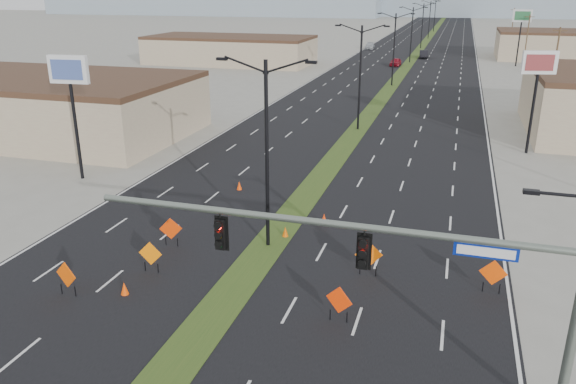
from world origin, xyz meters
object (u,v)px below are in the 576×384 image
(streetlight_1, at_px, (360,75))
(pole_sign_west, at_px, (70,80))
(construction_sign_4, at_px, (339,301))
(cone_0, at_px, (124,289))
(streetlight_3, at_px, (412,33))
(construction_sign_0, at_px, (66,276))
(construction_sign_3, at_px, (369,256))
(construction_sign_5, at_px, (493,274))
(cone_3, at_px, (239,186))
(car_left, at_px, (396,62))
(pole_sign_east_far, at_px, (522,20))
(signal_mast, at_px, (421,272))
(pole_sign_east_near, at_px, (538,71))
(streetlight_2, at_px, (394,47))
(streetlight_0, at_px, (267,150))
(construction_sign_2, at_px, (171,230))
(streetlight_5, at_px, (430,18))
(streetlight_6, at_px, (435,14))
(car_mid, at_px, (424,54))
(cone_2, at_px, (285,232))
(car_far, at_px, (370,46))
(construction_sign_1, at_px, (150,255))
(cone_1, at_px, (324,219))

(streetlight_1, relative_size, pole_sign_west, 1.12)
(construction_sign_4, xyz_separation_m, cone_0, (-9.87, -0.65, -0.66))
(streetlight_3, xyz_separation_m, construction_sign_0, (-7.06, -91.67, -4.42))
(streetlight_3, bearing_deg, construction_sign_3, -86.15)
(construction_sign_4, bearing_deg, construction_sign_5, 52.77)
(streetlight_3, relative_size, cone_3, 16.50)
(car_left, height_order, construction_sign_5, construction_sign_5)
(streetlight_3, height_order, car_left, streetlight_3)
(construction_sign_4, xyz_separation_m, pole_sign_east_far, (13.64, 90.35, 7.02))
(construction_sign_5, bearing_deg, streetlight_1, 114.44)
(signal_mast, distance_m, car_left, 88.87)
(streetlight_3, xyz_separation_m, pole_sign_west, (-16.89, -77.01, 1.84))
(construction_sign_5, bearing_deg, pole_sign_east_near, 84.93)
(construction_sign_5, bearing_deg, streetlight_2, 104.61)
(signal_mast, distance_m, streetlight_0, 13.18)
(construction_sign_0, relative_size, construction_sign_2, 1.04)
(streetlight_5, bearing_deg, streetlight_6, 90.00)
(car_mid, distance_m, construction_sign_5, 94.30)
(construction_sign_3, xyz_separation_m, cone_2, (-5.20, 3.17, -0.75))
(car_left, distance_m, pole_sign_east_far, 22.91)
(streetlight_0, bearing_deg, streetlight_5, 90.00)
(construction_sign_2, height_order, pole_sign_east_far, pole_sign_east_far)
(signal_mast, height_order, pole_sign_west, pole_sign_west)
(streetlight_2, bearing_deg, car_far, 102.41)
(signal_mast, bearing_deg, car_far, 99.59)
(streetlight_2, height_order, cone_2, streetlight_2)
(streetlight_3, height_order, car_mid, streetlight_3)
(streetlight_1, height_order, streetlight_5, same)
(streetlight_6, relative_size, cone_2, 16.21)
(cone_2, height_order, pole_sign_east_far, pole_sign_east_far)
(streetlight_2, relative_size, construction_sign_1, 6.13)
(construction_sign_2, bearing_deg, car_mid, 65.27)
(car_far, distance_m, cone_0, 113.74)
(streetlight_6, distance_m, car_mid, 76.21)
(car_mid, height_order, cone_3, car_mid)
(streetlight_0, height_order, construction_sign_4, streetlight_0)
(streetlight_1, height_order, car_far, streetlight_1)
(construction_sign_1, bearing_deg, pole_sign_east_near, 51.88)
(car_mid, bearing_deg, construction_sign_5, -88.44)
(streetlight_1, xyz_separation_m, pole_sign_east_near, (15.30, -4.24, 1.49))
(construction_sign_0, relative_size, cone_3, 2.78)
(construction_sign_5, xyz_separation_m, cone_2, (-10.92, 3.19, -0.68))
(construction_sign_1, xyz_separation_m, cone_1, (6.81, 8.28, -0.62))
(cone_3, bearing_deg, pole_sign_west, -175.35)
(streetlight_5, distance_m, cone_1, 136.40)
(pole_sign_east_near, bearing_deg, streetlight_6, 83.59)
(streetlight_1, relative_size, streetlight_5, 1.00)
(streetlight_0, height_order, car_far, streetlight_0)
(car_left, relative_size, car_far, 0.84)
(cone_1, distance_m, pole_sign_east_near, 24.79)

